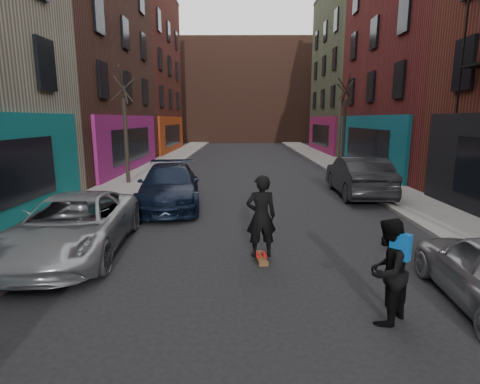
{
  "coord_description": "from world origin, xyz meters",
  "views": [
    {
      "loc": [
        -0.43,
        -0.68,
        3.31
      ],
      "look_at": [
        -0.48,
        8.01,
        1.6
      ],
      "focal_mm": 28.0,
      "sensor_mm": 36.0,
      "label": 1
    }
  ],
  "objects_px": {
    "tree_right_far": "(345,115)",
    "pedestrian": "(387,271)",
    "skateboard": "(261,258)",
    "parked_left_far": "(74,225)",
    "parked_left_end": "(169,186)",
    "tree_left_far": "(125,117)",
    "parked_right_end": "(358,176)",
    "skateboarder": "(261,216)"
  },
  "relations": [
    {
      "from": "tree_left_far",
      "to": "pedestrian",
      "type": "bearing_deg",
      "value": -57.95
    },
    {
      "from": "tree_left_far",
      "to": "parked_left_end",
      "type": "height_order",
      "value": "tree_left_far"
    },
    {
      "from": "parked_left_end",
      "to": "pedestrian",
      "type": "height_order",
      "value": "pedestrian"
    },
    {
      "from": "tree_right_far",
      "to": "pedestrian",
      "type": "distance_m",
      "value": 19.63
    },
    {
      "from": "tree_left_far",
      "to": "tree_right_far",
      "type": "distance_m",
      "value": 13.78
    },
    {
      "from": "tree_right_far",
      "to": "parked_left_end",
      "type": "xyz_separation_m",
      "value": [
        -9.4,
        -10.67,
        -2.74
      ]
    },
    {
      "from": "tree_right_far",
      "to": "pedestrian",
      "type": "xyz_separation_m",
      "value": [
        -4.27,
        -18.98,
        -2.64
      ]
    },
    {
      "from": "parked_left_far",
      "to": "pedestrian",
      "type": "height_order",
      "value": "pedestrian"
    },
    {
      "from": "tree_right_far",
      "to": "skateboarder",
      "type": "bearing_deg",
      "value": -110.82
    },
    {
      "from": "tree_right_far",
      "to": "skateboard",
      "type": "xyz_separation_m",
      "value": [
        -6.18,
        -16.26,
        -3.48
      ]
    },
    {
      "from": "skateboard",
      "to": "pedestrian",
      "type": "xyz_separation_m",
      "value": [
        1.91,
        -2.72,
        0.84
      ]
    },
    {
      "from": "tree_right_far",
      "to": "pedestrian",
      "type": "relative_size",
      "value": 3.86
    },
    {
      "from": "parked_left_end",
      "to": "parked_right_end",
      "type": "bearing_deg",
      "value": 6.93
    },
    {
      "from": "parked_left_end",
      "to": "skateboard",
      "type": "relative_size",
      "value": 6.8
    },
    {
      "from": "pedestrian",
      "to": "tree_left_far",
      "type": "bearing_deg",
      "value": -102.68
    },
    {
      "from": "skateboard",
      "to": "pedestrian",
      "type": "distance_m",
      "value": 3.43
    },
    {
      "from": "skateboard",
      "to": "skateboarder",
      "type": "bearing_deg",
      "value": 172.04
    },
    {
      "from": "parked_left_end",
      "to": "skateboarder",
      "type": "xyz_separation_m",
      "value": [
        3.22,
        -5.59,
        0.29
      ]
    },
    {
      "from": "parked_left_end",
      "to": "skateboarder",
      "type": "relative_size",
      "value": 2.78
    },
    {
      "from": "parked_left_far",
      "to": "parked_left_end",
      "type": "xyz_separation_m",
      "value": [
        1.4,
        5.12,
        0.07
      ]
    },
    {
      "from": "pedestrian",
      "to": "parked_left_far",
      "type": "bearing_deg",
      "value": -70.83
    },
    {
      "from": "parked_left_end",
      "to": "skateboarder",
      "type": "height_order",
      "value": "skateboarder"
    },
    {
      "from": "tree_right_far",
      "to": "skateboarder",
      "type": "xyz_separation_m",
      "value": [
        -6.18,
        -16.26,
        -2.45
      ]
    },
    {
      "from": "pedestrian",
      "to": "parked_right_end",
      "type": "bearing_deg",
      "value": -149.24
    },
    {
      "from": "tree_right_far",
      "to": "parked_right_end",
      "type": "xyz_separation_m",
      "value": [
        -1.6,
        -8.66,
        -2.67
      ]
    },
    {
      "from": "tree_right_far",
      "to": "pedestrian",
      "type": "height_order",
      "value": "tree_right_far"
    },
    {
      "from": "tree_left_far",
      "to": "parked_left_far",
      "type": "height_order",
      "value": "tree_left_far"
    },
    {
      "from": "parked_left_end",
      "to": "skateboard",
      "type": "distance_m",
      "value": 6.49
    },
    {
      "from": "parked_left_far",
      "to": "pedestrian",
      "type": "distance_m",
      "value": 7.27
    },
    {
      "from": "parked_right_end",
      "to": "pedestrian",
      "type": "relative_size",
      "value": 2.96
    },
    {
      "from": "tree_right_far",
      "to": "skateboard",
      "type": "distance_m",
      "value": 17.74
    },
    {
      "from": "skateboard",
      "to": "pedestrian",
      "type": "bearing_deg",
      "value": -62.89
    },
    {
      "from": "skateboard",
      "to": "parked_left_far",
      "type": "bearing_deg",
      "value": 166.13
    },
    {
      "from": "tree_right_far",
      "to": "parked_right_end",
      "type": "distance_m",
      "value": 9.2
    },
    {
      "from": "parked_right_end",
      "to": "skateboarder",
      "type": "distance_m",
      "value": 8.88
    },
    {
      "from": "tree_left_far",
      "to": "skateboard",
      "type": "distance_m",
      "value": 12.45
    },
    {
      "from": "parked_left_far",
      "to": "skateboard",
      "type": "distance_m",
      "value": 4.69
    },
    {
      "from": "skateboarder",
      "to": "parked_left_far",
      "type": "bearing_deg",
      "value": -13.87
    },
    {
      "from": "skateboard",
      "to": "pedestrian",
      "type": "relative_size",
      "value": 0.45
    },
    {
      "from": "parked_right_end",
      "to": "skateboard",
      "type": "relative_size",
      "value": 6.53
    },
    {
      "from": "skateboarder",
      "to": "pedestrian",
      "type": "height_order",
      "value": "skateboarder"
    },
    {
      "from": "tree_left_far",
      "to": "tree_right_far",
      "type": "relative_size",
      "value": 0.96
    }
  ]
}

